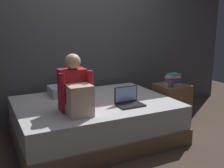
{
  "coord_description": "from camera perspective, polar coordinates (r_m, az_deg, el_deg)",
  "views": [
    {
      "loc": [
        -1.47,
        -2.77,
        1.49
      ],
      "look_at": [
        -0.04,
        0.1,
        0.75
      ],
      "focal_mm": 42.91,
      "sensor_mm": 36.0,
      "label": 1
    }
  ],
  "objects": [
    {
      "name": "mug",
      "position": [
        3.96,
        12.41,
        -0.0
      ],
      "size": [
        0.08,
        0.08,
        0.09
      ],
      "primitive_type": "cylinder",
      "color": "#3D3D42",
      "rests_on": "nightstand"
    },
    {
      "name": "person_sitting",
      "position": [
        3.0,
        -7.84,
        -1.38
      ],
      "size": [
        0.39,
        0.44,
        0.66
      ],
      "color": "#B21E28",
      "rests_on": "bed"
    },
    {
      "name": "ground_plane",
      "position": [
        3.47,
        1.42,
        -12.46
      ],
      "size": [
        8.0,
        8.0,
        0.0
      ],
      "primitive_type": "plane",
      "color": "#47382D"
    },
    {
      "name": "pillow",
      "position": [
        3.8,
        -8.99,
        -1.27
      ],
      "size": [
        0.56,
        0.36,
        0.13
      ],
      "primitive_type": "cube",
      "color": "silver",
      "rests_on": "bed"
    },
    {
      "name": "nightstand",
      "position": [
        4.21,
        12.55,
        -3.92
      ],
      "size": [
        0.44,
        0.46,
        0.58
      ],
      "color": "brown",
      "rests_on": "ground_plane"
    },
    {
      "name": "laptop",
      "position": [
        3.29,
        3.55,
        -3.54
      ],
      "size": [
        0.32,
        0.23,
        0.22
      ],
      "color": "black",
      "rests_on": "bed"
    },
    {
      "name": "bed",
      "position": [
        3.54,
        -3.74,
        -7.57
      ],
      "size": [
        2.0,
        1.5,
        0.5
      ],
      "color": "#7A6047",
      "rests_on": "ground_plane"
    },
    {
      "name": "book_stack",
      "position": [
        4.12,
        12.87,
        0.98
      ],
      "size": [
        0.22,
        0.15,
        0.17
      ],
      "color": "beige",
      "rests_on": "nightstand"
    },
    {
      "name": "wall_back",
      "position": [
        4.23,
        -6.24,
        10.99
      ],
      "size": [
        5.6,
        0.1,
        2.7
      ],
      "primitive_type": "cube",
      "color": "#4C4F54",
      "rests_on": "ground_plane"
    }
  ]
}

